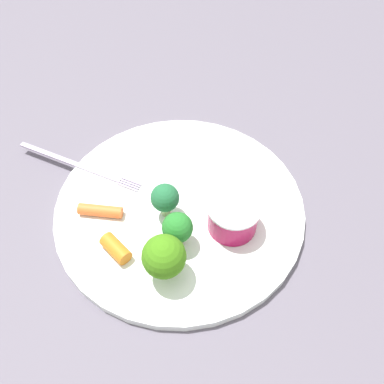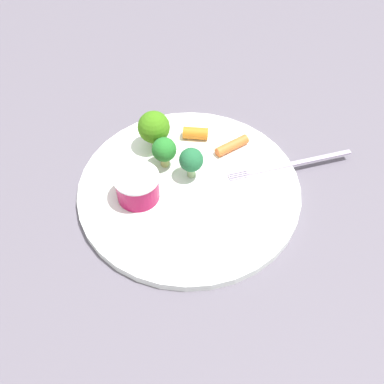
% 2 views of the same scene
% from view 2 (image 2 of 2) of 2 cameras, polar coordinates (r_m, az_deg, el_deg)
% --- Properties ---
extents(ground_plane, '(2.40, 2.40, 0.00)m').
position_cam_2_polar(ground_plane, '(0.65, -0.34, -0.05)').
color(ground_plane, '#5E5865').
extents(plate, '(0.30, 0.30, 0.01)m').
position_cam_2_polar(plate, '(0.65, -0.34, 0.28)').
color(plate, white).
rests_on(plate, ground_plane).
extents(sauce_cup, '(0.06, 0.06, 0.04)m').
position_cam_2_polar(sauce_cup, '(0.62, -6.58, 0.67)').
color(sauce_cup, '#9C0E3F').
rests_on(sauce_cup, plate).
extents(broccoli_floret_0, '(0.05, 0.05, 0.06)m').
position_cam_2_polar(broccoli_floret_0, '(0.67, -4.70, 7.72)').
color(broccoli_floret_0, '#96B473').
rests_on(broccoli_floret_0, plate).
extents(broccoli_floret_1, '(0.03, 0.03, 0.05)m').
position_cam_2_polar(broccoli_floret_1, '(0.63, -0.10, 3.81)').
color(broccoli_floret_1, '#86AB70').
rests_on(broccoli_floret_1, plate).
extents(broccoli_floret_2, '(0.03, 0.03, 0.05)m').
position_cam_2_polar(broccoli_floret_2, '(0.65, -3.37, 5.04)').
color(broccoli_floret_2, '#90AC57').
rests_on(broccoli_floret_2, plate).
extents(carrot_stick_0, '(0.05, 0.01, 0.01)m').
position_cam_2_polar(carrot_stick_0, '(0.69, 4.82, 5.59)').
color(carrot_stick_0, orange).
rests_on(carrot_stick_0, plate).
extents(carrot_stick_1, '(0.04, 0.04, 0.02)m').
position_cam_2_polar(carrot_stick_1, '(0.70, 0.42, 7.09)').
color(carrot_stick_1, orange).
rests_on(carrot_stick_1, plate).
extents(fork, '(0.18, 0.06, 0.00)m').
position_cam_2_polar(fork, '(0.68, 11.53, 3.22)').
color(fork, '#BAACC9').
rests_on(fork, plate).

